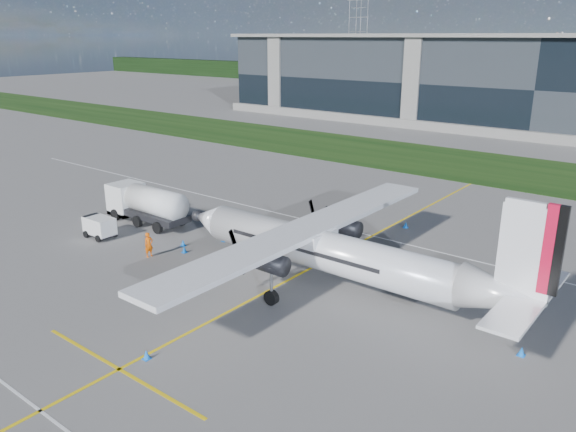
% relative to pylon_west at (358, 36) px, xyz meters
% --- Properties ---
extents(ground, '(400.00, 400.00, 0.00)m').
position_rel_pylon_west_xyz_m(ground, '(80.00, -110.00, -15.00)').
color(ground, '#595654').
rests_on(ground, ground).
extents(grass_strip, '(400.00, 18.00, 0.04)m').
position_rel_pylon_west_xyz_m(grass_strip, '(80.00, -102.00, -14.98)').
color(grass_strip, black).
rests_on(grass_strip, ground).
extents(terminal_building, '(120.00, 20.00, 15.00)m').
position_rel_pylon_west_xyz_m(terminal_building, '(80.00, -70.00, -7.50)').
color(terminal_building, black).
rests_on(terminal_building, ground).
extents(pylon_west, '(9.00, 4.60, 30.00)m').
position_rel_pylon_west_xyz_m(pylon_west, '(0.00, 0.00, 0.00)').
color(pylon_west, gray).
rests_on(pylon_west, ground).
extents(yellow_taxiway_centerline, '(0.20, 70.00, 0.01)m').
position_rel_pylon_west_xyz_m(yellow_taxiway_centerline, '(83.00, -140.00, -14.99)').
color(yellow_taxiway_centerline, yellow).
rests_on(yellow_taxiway_centerline, ground).
extents(turboprop_aircraft, '(25.31, 26.25, 7.88)m').
position_rel_pylon_west_xyz_m(turboprop_aircraft, '(86.24, -142.17, -11.06)').
color(turboprop_aircraft, white).
rests_on(turboprop_aircraft, ground).
extents(fuel_tanker_truck, '(8.67, 2.82, 3.25)m').
position_rel_pylon_west_xyz_m(fuel_tanker_truck, '(65.69, -141.01, -13.38)').
color(fuel_tanker_truck, white).
rests_on(fuel_tanker_truck, ground).
extents(baggage_tug, '(2.75, 1.65, 1.65)m').
position_rel_pylon_west_xyz_m(baggage_tug, '(66.17, -145.64, -14.17)').
color(baggage_tug, silver).
rests_on(baggage_tug, ground).
extents(ground_crew_person, '(0.72, 0.93, 2.10)m').
position_rel_pylon_west_xyz_m(ground_crew_person, '(72.54, -145.85, -13.95)').
color(ground_crew_person, '#F25907').
rests_on(ground_crew_person, ground).
extents(safety_cone_nose_port, '(0.36, 0.36, 0.50)m').
position_rel_pylon_west_xyz_m(safety_cone_nose_port, '(73.93, -143.75, -14.75)').
color(safety_cone_nose_port, blue).
rests_on(safety_cone_nose_port, ground).
extents(safety_cone_nose_stbd, '(0.36, 0.36, 0.50)m').
position_rel_pylon_west_xyz_m(safety_cone_nose_stbd, '(74.56, -140.23, -14.75)').
color(safety_cone_nose_stbd, blue).
rests_on(safety_cone_nose_stbd, ground).
extents(safety_cone_portwing, '(0.36, 0.36, 0.50)m').
position_rel_pylon_west_xyz_m(safety_cone_portwing, '(83.30, -154.59, -14.75)').
color(safety_cone_portwing, blue).
rests_on(safety_cone_portwing, ground).
extents(safety_cone_tail, '(0.36, 0.36, 0.50)m').
position_rel_pylon_west_xyz_m(safety_cone_tail, '(97.80, -142.74, -14.75)').
color(safety_cone_tail, blue).
rests_on(safety_cone_tail, ground).
extents(safety_cone_stbdwing, '(0.36, 0.36, 0.50)m').
position_rel_pylon_west_xyz_m(safety_cone_stbdwing, '(84.16, -128.48, -14.75)').
color(safety_cone_stbdwing, blue).
rests_on(safety_cone_stbdwing, ground).
extents(safety_cone_fwd, '(0.36, 0.36, 0.50)m').
position_rel_pylon_west_xyz_m(safety_cone_fwd, '(72.82, -142.89, -14.75)').
color(safety_cone_fwd, blue).
rests_on(safety_cone_fwd, ground).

